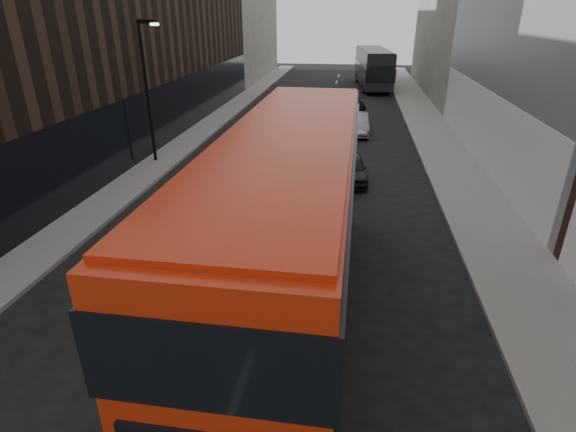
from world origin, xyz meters
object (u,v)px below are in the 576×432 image
at_px(red_bus, 291,220).
at_px(car_a, 350,168).
at_px(car_c, 352,110).
at_px(street_lamp, 148,83).
at_px(car_b, 357,124).
at_px(grey_bus, 373,67).

xyz_separation_m(red_bus, car_a, (1.38, 10.97, -2.20)).
xyz_separation_m(red_bus, car_c, (1.24, 25.14, -2.20)).
xyz_separation_m(street_lamp, car_b, (10.65, 8.00, -3.50)).
height_order(grey_bus, car_c, grey_bus).
height_order(red_bus, car_c, red_bus).
bearing_deg(car_b, car_a, -94.45).
relative_size(grey_bus, car_a, 3.34).
bearing_deg(car_c, red_bus, -84.96).
bearing_deg(street_lamp, car_b, 36.91).
height_order(grey_bus, car_a, grey_bus).
bearing_deg(car_c, car_b, -77.54).
distance_m(grey_bus, car_b, 20.81).
distance_m(car_b, car_c, 4.86).
bearing_deg(grey_bus, car_c, -102.19).
bearing_deg(grey_bus, red_bus, -99.71).
xyz_separation_m(car_a, car_b, (0.25, 9.32, 0.05)).
relative_size(street_lamp, car_c, 1.61).
height_order(red_bus, car_b, red_bus).
bearing_deg(red_bus, car_b, 86.02).
distance_m(red_bus, car_b, 20.47).
bearing_deg(street_lamp, red_bus, -53.73).
distance_m(street_lamp, red_bus, 15.30).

